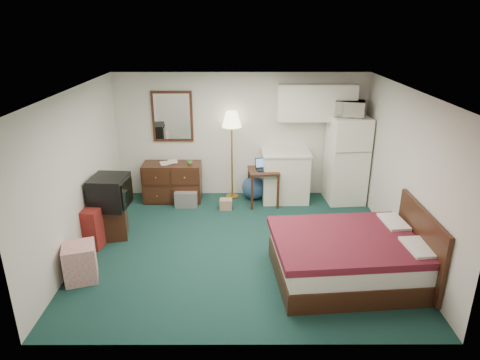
{
  "coord_description": "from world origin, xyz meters",
  "views": [
    {
      "loc": [
        -0.03,
        -6.11,
        3.45
      ],
      "look_at": [
        -0.02,
        0.09,
        1.11
      ],
      "focal_mm": 32.0,
      "sensor_mm": 36.0,
      "label": 1
    }
  ],
  "objects_px": {
    "dresser": "(173,182)",
    "bed": "(347,258)",
    "kitchen_counter": "(285,177)",
    "fridge": "(346,160)",
    "tv_stand": "(110,221)",
    "suitcase": "(94,227)",
    "floor_lamp": "(232,156)",
    "desk": "(263,187)"
  },
  "relations": [
    {
      "from": "dresser",
      "to": "bed",
      "type": "height_order",
      "value": "dresser"
    },
    {
      "from": "kitchen_counter",
      "to": "fridge",
      "type": "xyz_separation_m",
      "value": [
        1.19,
        -0.03,
        0.37
      ]
    },
    {
      "from": "dresser",
      "to": "tv_stand",
      "type": "xyz_separation_m",
      "value": [
        -0.84,
        -1.5,
        -0.12
      ]
    },
    {
      "from": "fridge",
      "to": "suitcase",
      "type": "height_order",
      "value": "fridge"
    },
    {
      "from": "floor_lamp",
      "to": "tv_stand",
      "type": "xyz_separation_m",
      "value": [
        -2.03,
        -1.66,
        -0.62
      ]
    },
    {
      "from": "bed",
      "to": "suitcase",
      "type": "relative_size",
      "value": 3.01
    },
    {
      "from": "kitchen_counter",
      "to": "desk",
      "type": "bearing_deg",
      "value": -155.88
    },
    {
      "from": "desk",
      "to": "suitcase",
      "type": "height_order",
      "value": "desk"
    },
    {
      "from": "tv_stand",
      "to": "bed",
      "type": "bearing_deg",
      "value": -31.41
    },
    {
      "from": "dresser",
      "to": "desk",
      "type": "height_order",
      "value": "dresser"
    },
    {
      "from": "floor_lamp",
      "to": "bed",
      "type": "relative_size",
      "value": 0.9
    },
    {
      "from": "floor_lamp",
      "to": "desk",
      "type": "height_order",
      "value": "floor_lamp"
    },
    {
      "from": "kitchen_counter",
      "to": "bed",
      "type": "height_order",
      "value": "kitchen_counter"
    },
    {
      "from": "dresser",
      "to": "tv_stand",
      "type": "height_order",
      "value": "dresser"
    },
    {
      "from": "dresser",
      "to": "bed",
      "type": "distance_m",
      "value": 3.99
    },
    {
      "from": "bed",
      "to": "desk",
      "type": "bearing_deg",
      "value": 106.78
    },
    {
      "from": "desk",
      "to": "suitcase",
      "type": "distance_m",
      "value": 3.26
    },
    {
      "from": "desk",
      "to": "bed",
      "type": "distance_m",
      "value": 2.81
    },
    {
      "from": "kitchen_counter",
      "to": "floor_lamp",
      "type": "bearing_deg",
      "value": 171.53
    },
    {
      "from": "dresser",
      "to": "bed",
      "type": "xyz_separation_m",
      "value": [
        2.85,
        -2.8,
        -0.07
      ]
    },
    {
      "from": "dresser",
      "to": "suitcase",
      "type": "xyz_separation_m",
      "value": [
        -0.99,
        -1.87,
        -0.06
      ]
    },
    {
      "from": "tv_stand",
      "to": "fridge",
      "type": "bearing_deg",
      "value": 7.2
    },
    {
      "from": "dresser",
      "to": "bed",
      "type": "bearing_deg",
      "value": -44.76
    },
    {
      "from": "fridge",
      "to": "bed",
      "type": "relative_size",
      "value": 0.87
    },
    {
      "from": "fridge",
      "to": "suitcase",
      "type": "relative_size",
      "value": 2.61
    },
    {
      "from": "bed",
      "to": "dresser",
      "type": "bearing_deg",
      "value": 130.53
    },
    {
      "from": "bed",
      "to": "tv_stand",
      "type": "height_order",
      "value": "bed"
    },
    {
      "from": "kitchen_counter",
      "to": "suitcase",
      "type": "relative_size",
      "value": 1.5
    },
    {
      "from": "desk",
      "to": "tv_stand",
      "type": "xyz_separation_m",
      "value": [
        -2.64,
        -1.31,
        -0.09
      ]
    },
    {
      "from": "bed",
      "to": "tv_stand",
      "type": "relative_size",
      "value": 3.39
    },
    {
      "from": "kitchen_counter",
      "to": "tv_stand",
      "type": "distance_m",
      "value": 3.45
    },
    {
      "from": "floor_lamp",
      "to": "desk",
      "type": "bearing_deg",
      "value": -29.68
    },
    {
      "from": "kitchen_counter",
      "to": "fridge",
      "type": "bearing_deg",
      "value": -2.42
    },
    {
      "from": "dresser",
      "to": "suitcase",
      "type": "relative_size",
      "value": 1.73
    },
    {
      "from": "fridge",
      "to": "tv_stand",
      "type": "xyz_separation_m",
      "value": [
        -4.28,
        -1.49,
        -0.59
      ]
    },
    {
      "from": "floor_lamp",
      "to": "fridge",
      "type": "height_order",
      "value": "floor_lamp"
    },
    {
      "from": "bed",
      "to": "kitchen_counter",
      "type": "bearing_deg",
      "value": 96.89
    },
    {
      "from": "desk",
      "to": "tv_stand",
      "type": "distance_m",
      "value": 2.95
    },
    {
      "from": "floor_lamp",
      "to": "desk",
      "type": "relative_size",
      "value": 2.49
    },
    {
      "from": "kitchen_counter",
      "to": "tv_stand",
      "type": "relative_size",
      "value": 1.69
    },
    {
      "from": "desk",
      "to": "bed",
      "type": "xyz_separation_m",
      "value": [
        1.04,
        -2.61,
        -0.04
      ]
    },
    {
      "from": "dresser",
      "to": "floor_lamp",
      "type": "distance_m",
      "value": 1.3
    }
  ]
}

